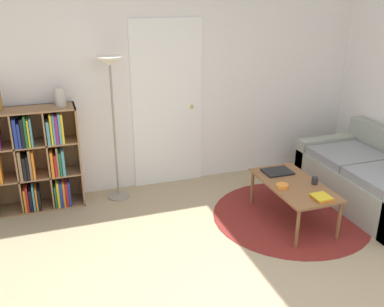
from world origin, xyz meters
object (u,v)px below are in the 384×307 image
object	(u,v)px
laptop	(277,172)
cup	(315,181)
couch	(375,180)
bowl	(282,186)
floor_lamp	(111,82)
bookshelf	(31,159)
vase_on_shelf	(60,97)
coffee_table	(294,187)

from	to	relation	value
laptop	cup	bearing A→B (deg)	-61.26
couch	bowl	size ratio (longest dim) A/B	13.39
floor_lamp	couch	world-z (taller)	floor_lamp
bookshelf	bowl	bearing A→B (deg)	-27.07
bookshelf	vase_on_shelf	bearing A→B (deg)	0.30
cup	vase_on_shelf	distance (m)	2.83
cup	bookshelf	bearing A→B (deg)	155.56
coffee_table	cup	size ratio (longest dim) A/B	13.24
laptop	bowl	bearing A→B (deg)	-112.49
bowl	vase_on_shelf	world-z (taller)	vase_on_shelf
vase_on_shelf	floor_lamp	bearing A→B (deg)	-4.77
bowl	laptop	bearing A→B (deg)	67.51
coffee_table	vase_on_shelf	bearing A→B (deg)	151.68
bowl	couch	bearing A→B (deg)	4.63
coffee_table	floor_lamp	bearing A→B (deg)	145.49
cup	bowl	bearing A→B (deg)	175.41
floor_lamp	bowl	size ratio (longest dim) A/B	13.08
bookshelf	floor_lamp	world-z (taller)	floor_lamp
bookshelf	bowl	distance (m)	2.72
floor_lamp	bowl	world-z (taller)	floor_lamp
floor_lamp	cup	xyz separation A→B (m)	(1.86, -1.22, -0.92)
bookshelf	laptop	distance (m)	2.72
bookshelf	bowl	world-z (taller)	bookshelf
laptop	vase_on_shelf	bearing A→B (deg)	158.20
couch	coffee_table	size ratio (longest dim) A/B	1.63
couch	coffee_table	bearing A→B (deg)	-177.11
couch	vase_on_shelf	distance (m)	3.64
laptop	vase_on_shelf	xyz separation A→B (m)	(-2.19, 0.88, 0.82)
floor_lamp	laptop	xyz separation A→B (m)	(1.65, -0.83, -0.95)
cup	vase_on_shelf	xyz separation A→B (m)	(-2.40, 1.27, 0.79)
laptop	coffee_table	bearing A→B (deg)	-86.35
bookshelf	coffee_table	distance (m)	2.86
floor_lamp	bowl	xyz separation A→B (m)	(1.50, -1.19, -0.94)
laptop	cup	world-z (taller)	cup
coffee_table	cup	distance (m)	0.22
bookshelf	vase_on_shelf	distance (m)	0.77
floor_lamp	vase_on_shelf	distance (m)	0.56
vase_on_shelf	bowl	bearing A→B (deg)	-31.28
floor_lamp	laptop	size ratio (longest dim) A/B	5.35
bowl	vase_on_shelf	xyz separation A→B (m)	(-2.04, 1.24, 0.81)
bookshelf	couch	distance (m)	3.88
laptop	bowl	world-z (taller)	bowl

